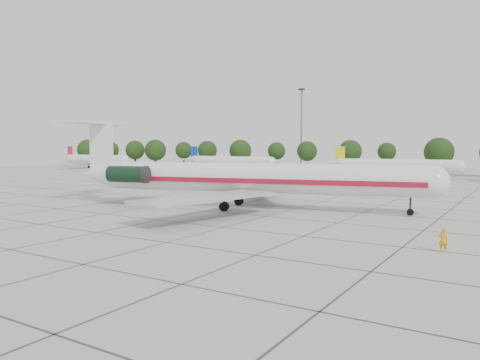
{
  "coord_description": "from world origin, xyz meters",
  "views": [
    {
      "loc": [
        31.91,
        -43.47,
        7.52
      ],
      "look_at": [
        2.71,
        3.26,
        3.5
      ],
      "focal_mm": 35.0,
      "sensor_mm": 36.0,
      "label": 1
    }
  ],
  "objects": [
    {
      "name": "ground_crew",
      "position": [
        26.81,
        -8.17,
        0.88
      ],
      "size": [
        0.76,
        0.65,
        1.77
      ],
      "primitive_type": "imported",
      "rotation": [
        0.0,
        0.0,
        3.56
      ],
      "color": "orange",
      "rests_on": "ground"
    },
    {
      "name": "ground",
      "position": [
        0.0,
        0.0,
        0.0
      ],
      "size": [
        260.0,
        260.0,
        0.0
      ],
      "primitive_type": "plane",
      "color": "#B0B0A9",
      "rests_on": "ground"
    },
    {
      "name": "bg_airliner_c",
      "position": [
        4.86,
        67.69,
        2.91
      ],
      "size": [
        28.24,
        27.2,
        7.4
      ],
      "color": "silver",
      "rests_on": "ground"
    },
    {
      "name": "apron_joints",
      "position": [
        0.0,
        15.0,
        0.01
      ],
      "size": [
        170.0,
        170.0,
        0.02
      ],
      "primitive_type": "cube",
      "color": "#383838",
      "rests_on": "ground"
    },
    {
      "name": "bg_airliner_b",
      "position": [
        -43.96,
        72.25,
        2.91
      ],
      "size": [
        28.24,
        27.2,
        7.4
      ],
      "color": "silver",
      "rests_on": "ground"
    },
    {
      "name": "tree_line",
      "position": [
        -11.68,
        85.0,
        5.98
      ],
      "size": [
        249.86,
        8.44,
        10.22
      ],
      "color": "#332114",
      "rests_on": "ground"
    },
    {
      "name": "main_airliner",
      "position": [
        1.9,
        3.9,
        3.78
      ],
      "size": [
        45.09,
        34.82,
        10.71
      ],
      "rotation": [
        0.0,
        0.0,
        0.25
      ],
      "color": "silver",
      "rests_on": "ground"
    },
    {
      "name": "floodlight_mast",
      "position": [
        -30.0,
        92.0,
        14.28
      ],
      "size": [
        1.6,
        1.6,
        25.45
      ],
      "color": "slate",
      "rests_on": "ground"
    },
    {
      "name": "bg_airliner_a",
      "position": [
        -94.92,
        66.01,
        2.91
      ],
      "size": [
        28.24,
        27.2,
        7.4
      ],
      "color": "silver",
      "rests_on": "ground"
    }
  ]
}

